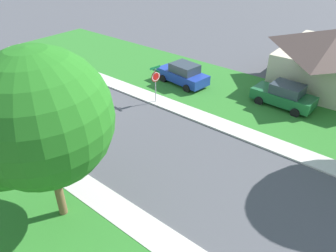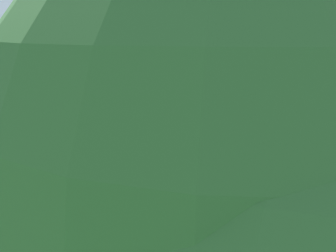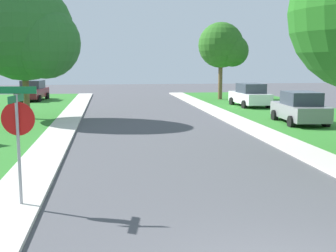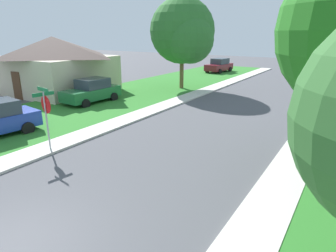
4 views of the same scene
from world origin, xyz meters
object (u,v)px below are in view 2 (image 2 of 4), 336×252
Objects in this scene: tree_corner_large at (189,28)px; house_left_setback at (20,66)px; car_maroon_across_road at (256,73)px; tree_across_right at (237,188)px; car_green_kerbside_mid at (53,102)px.

tree_corner_large is 0.85× the size of house_left_setback.
car_maroon_across_road is at bearing 99.11° from tree_corner_large.
tree_across_right reaches higher than car_maroon_across_road.
tree_corner_large is at bearing 37.99° from house_left_setback.
house_left_setback is (-6.66, -19.42, 1.50)m from car_maroon_across_road.
tree_across_right is at bearing -61.64° from car_maroon_across_road.
tree_across_right is at bearing -24.93° from house_left_setback.
tree_corner_large is (-14.20, 17.42, 1.31)m from tree_across_right.
house_left_setback is (-5.73, 1.34, 1.50)m from car_green_kerbside_mid.
car_maroon_across_road is at bearing 87.43° from car_green_kerbside_mid.
tree_corner_large reaches higher than tree_across_right.
tree_across_right reaches higher than car_green_kerbside_mid.
car_green_kerbside_mid is 6.07m from house_left_setback.
tree_across_right is 0.60× the size of house_left_setback.
car_green_kerbside_mid is at bearing -92.57° from car_maroon_across_road.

